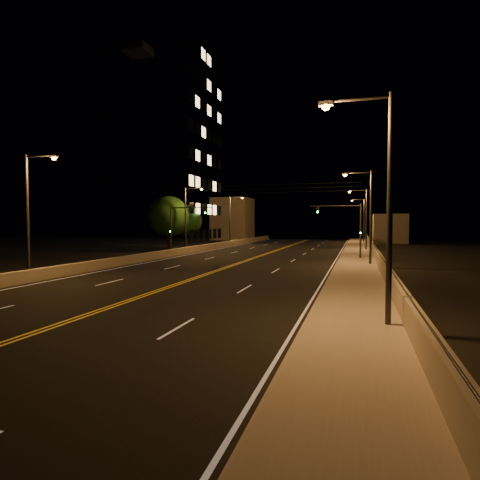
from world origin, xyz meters
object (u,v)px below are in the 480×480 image
(streetlight_5, at_px, (188,215))
(traffic_signal_left, at_px, (179,224))
(streetlight_1, at_px, (367,211))
(tree_0, at_px, (169,217))
(streetlight_0, at_px, (381,194))
(traffic_signal_right, at_px, (350,224))
(streetlight_2, at_px, (364,215))
(streetlight_3, at_px, (362,217))
(streetlight_4, at_px, (31,207))
(building_tower, at_px, (138,150))
(streetlight_6, at_px, (232,217))
(tree_1, at_px, (186,221))

(streetlight_5, distance_m, traffic_signal_left, 5.22)
(streetlight_1, bearing_deg, tree_0, 153.66)
(streetlight_0, xyz_separation_m, streetlight_5, (-21.40, 31.90, 0.00))
(traffic_signal_right, bearing_deg, streetlight_1, -74.35)
(streetlight_2, distance_m, streetlight_3, 22.83)
(streetlight_4, height_order, building_tower, building_tower)
(streetlight_4, distance_m, streetlight_5, 25.23)
(streetlight_2, relative_size, streetlight_3, 1.00)
(streetlight_6, xyz_separation_m, tree_1, (-4.61, -8.52, -0.69))
(streetlight_5, distance_m, streetlight_6, 18.31)
(streetlight_2, height_order, streetlight_6, same)
(streetlight_5, bearing_deg, traffic_signal_right, -14.00)
(streetlight_2, height_order, streetlight_3, same)
(building_tower, bearing_deg, streetlight_0, -51.20)
(streetlight_5, relative_size, traffic_signal_right, 1.45)
(streetlight_0, bearing_deg, streetlight_2, 90.00)
(building_tower, relative_size, tree_0, 4.42)
(traffic_signal_left, height_order, tree_0, tree_0)
(streetlight_0, distance_m, streetlight_3, 63.92)
(streetlight_0, distance_m, streetlight_4, 22.41)
(streetlight_4, bearing_deg, building_tower, 110.72)
(streetlight_0, xyz_separation_m, building_tower, (-35.66, 44.35, 10.89))
(streetlight_0, xyz_separation_m, streetlight_2, (0.00, 41.09, 0.00))
(tree_0, bearing_deg, tree_1, 97.30)
(streetlight_1, height_order, traffic_signal_left, streetlight_1)
(tree_1, bearing_deg, streetlight_6, 61.59)
(streetlight_3, distance_m, traffic_signal_right, 37.02)
(streetlight_2, bearing_deg, streetlight_5, -156.74)
(streetlight_1, relative_size, streetlight_5, 1.00)
(streetlight_1, distance_m, streetlight_6, 35.84)
(streetlight_6, relative_size, tree_0, 1.13)
(streetlight_0, height_order, traffic_signal_left, streetlight_0)
(streetlight_5, xyz_separation_m, streetlight_6, (0.00, 18.31, 0.00))
(streetlight_1, relative_size, traffic_signal_left, 1.45)
(streetlight_3, bearing_deg, streetlight_6, -147.35)
(streetlight_2, bearing_deg, building_tower, 174.78)
(building_tower, relative_size, tree_1, 4.94)
(traffic_signal_right, bearing_deg, tree_1, 148.93)
(streetlight_6, distance_m, traffic_signal_left, 23.32)
(streetlight_4, relative_size, streetlight_5, 1.00)
(streetlight_4, height_order, traffic_signal_right, streetlight_4)
(streetlight_2, height_order, building_tower, building_tower)
(streetlight_3, distance_m, streetlight_5, 38.51)
(tree_0, bearing_deg, streetlight_3, 50.28)
(streetlight_0, relative_size, streetlight_4, 1.00)
(streetlight_3, height_order, tree_1, streetlight_3)
(streetlight_0, distance_m, streetlight_1, 21.45)
(streetlight_2, relative_size, traffic_signal_left, 1.45)
(streetlight_0, distance_m, streetlight_5, 38.41)
(streetlight_3, xyz_separation_m, traffic_signal_right, (-1.54, -36.97, -1.19))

